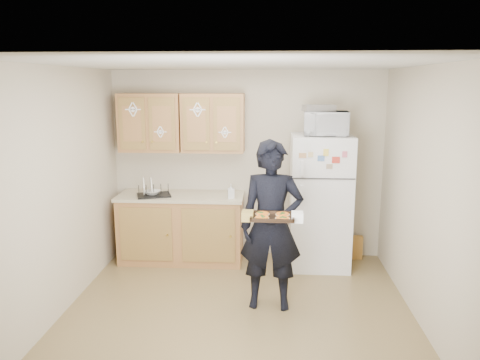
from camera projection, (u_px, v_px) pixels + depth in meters
name	position (u px, v px, depth m)	size (l,w,h in m)	color
floor	(238.00, 315.00, 4.79)	(3.60, 3.60, 0.00)	brown
ceiling	(237.00, 64.00, 4.28)	(3.60, 3.60, 0.00)	beige
wall_back	(247.00, 165.00, 6.30)	(3.60, 0.04, 2.50)	#BFB39B
wall_front	(216.00, 268.00, 2.78)	(3.60, 0.04, 2.50)	#BFB39B
wall_left	(57.00, 194.00, 4.65)	(0.04, 3.60, 2.50)	#BFB39B
wall_right	(427.00, 200.00, 4.42)	(0.04, 3.60, 2.50)	#BFB39B
refrigerator	(320.00, 202.00, 5.95)	(0.75, 0.70, 1.70)	white
base_cabinet	(182.00, 229.00, 6.21)	(1.60, 0.60, 0.86)	olive
countertop	(181.00, 196.00, 6.11)	(1.64, 0.64, 0.04)	#BEB392
upper_cab_left	(151.00, 123.00, 6.08)	(0.80, 0.33, 0.75)	olive
upper_cab_right	(213.00, 123.00, 6.03)	(0.80, 0.33, 0.75)	olive
cereal_box	(355.00, 247.00, 6.30)	(0.20, 0.07, 0.32)	gold
person	(271.00, 226.00, 4.82)	(0.65, 0.42, 1.78)	black
baking_tray	(272.00, 217.00, 4.49)	(0.42, 0.31, 0.04)	black
pizza_front_left	(262.00, 217.00, 4.43)	(0.14, 0.14, 0.02)	orange
pizza_front_right	(283.00, 218.00, 4.41)	(0.14, 0.14, 0.02)	orange
pizza_back_left	(263.00, 214.00, 4.56)	(0.14, 0.14, 0.02)	orange
pizza_back_right	(283.00, 214.00, 4.55)	(0.14, 0.14, 0.02)	orange
microwave	(326.00, 123.00, 5.70)	(0.53, 0.36, 0.29)	white
foil_pan	(319.00, 108.00, 5.70)	(0.36, 0.25, 0.08)	#B1B1B8
dish_rack	(154.00, 190.00, 6.02)	(0.42, 0.31, 0.17)	black
bowl	(152.00, 192.00, 6.03)	(0.21, 0.21, 0.05)	white
soap_bottle	(231.00, 191.00, 5.91)	(0.08, 0.08, 0.18)	white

